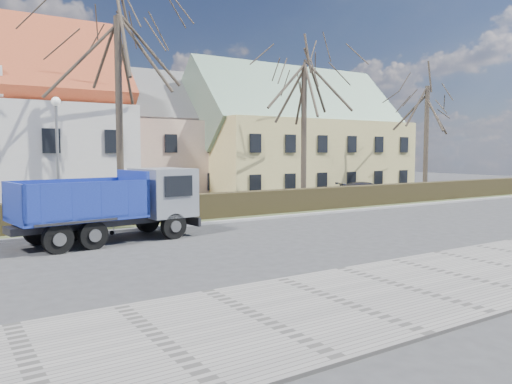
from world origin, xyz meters
TOP-DOWN VIEW (x-y plane):
  - ground at (0.00, 0.00)m, footprint 120.00×120.00m
  - sidewalk_near at (0.00, -8.50)m, footprint 80.00×5.00m
  - curb_far at (0.00, 4.60)m, footprint 80.00×0.30m
  - grass_strip at (0.00, 6.20)m, footprint 80.00×3.00m
  - hedge at (0.00, 6.00)m, footprint 60.00×0.90m
  - building_pink at (4.00, 20.00)m, footprint 10.80×8.80m
  - building_yellow at (16.00, 17.00)m, footprint 18.80×10.80m
  - tree_1 at (-2.00, 8.50)m, footprint 9.20×9.20m
  - tree_2 at (10.00, 8.50)m, footprint 8.00×8.00m
  - tree_3 at (22.00, 8.50)m, footprint 7.60×7.60m
  - dump_truck at (-4.65, 2.48)m, footprint 7.64×3.67m
  - streetlight at (-5.35, 7.00)m, footprint 0.47×0.47m
  - cart_frame at (-4.24, 4.05)m, footprint 0.80×0.46m
  - parked_car_b at (16.96, 9.77)m, footprint 4.76×3.27m

SIDE VIEW (x-z plane):
  - ground at x=0.00m, z-range 0.00..0.00m
  - sidewalk_near at x=0.00m, z-range 0.00..0.08m
  - grass_strip at x=0.00m, z-range 0.00..0.10m
  - curb_far at x=0.00m, z-range 0.00..0.12m
  - cart_frame at x=-4.24m, z-range 0.00..0.73m
  - parked_car_b at x=16.96m, z-range 0.00..1.28m
  - hedge at x=0.00m, z-range 0.00..1.30m
  - dump_truck at x=-4.65m, z-range 0.00..2.94m
  - streetlight at x=-5.35m, z-range 0.00..6.07m
  - building_pink at x=4.00m, z-range 0.00..8.00m
  - building_yellow at x=16.00m, z-range 0.00..8.50m
  - tree_3 at x=22.00m, z-range 0.00..10.45m
  - tree_2 at x=10.00m, z-range 0.00..11.00m
  - tree_1 at x=-2.00m, z-range 0.00..12.65m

